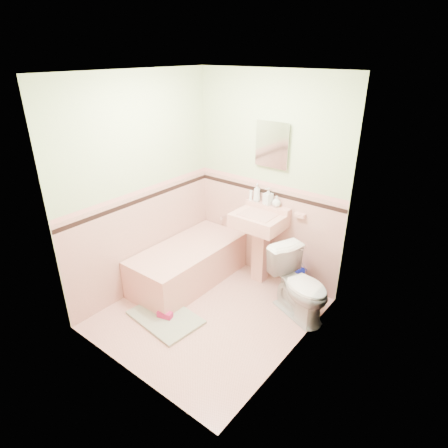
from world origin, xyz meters
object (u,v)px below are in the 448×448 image
Objects in this scene: soap_bottle_left at (257,193)px; toilet at (300,285)px; bathtub at (188,265)px; soap_bottle_mid at (268,196)px; sink at (258,248)px; soap_bottle_right at (276,201)px; bucket at (294,278)px; shoe at (165,314)px; medicine_cabinet at (273,145)px.

soap_bottle_left is 1.23m from toilet.
soap_bottle_mid reaches higher than bathtub.
toilet is at bearing -26.91° from soap_bottle_left.
sink is (0.68, 0.53, 0.24)m from bathtub.
soap_bottle_left reaches higher than soap_bottle_right.
soap_bottle_right reaches higher than bucket.
bathtub reaches higher than shoe.
shoe is (0.32, -0.72, -0.16)m from bathtub.
bathtub is 0.81m from shoe.
sink is at bearing -48.01° from soap_bottle_left.
bucket reaches higher than shoe.
soap_bottle_right is 1.80m from shoe.
shoe is (-0.47, -1.43, -0.99)m from soap_bottle_right.
toilet is at bearing -56.09° from bucket.
sink is at bearing -122.20° from soap_bottle_right.
soap_bottle_right is at bearing -14.82° from medicine_cabinet.
sink is 4.50× the size of soap_bottle_mid.
sink is 5.63× the size of shoe.
bucket is (0.45, -0.03, -0.95)m from soap_bottle_mid.
bathtub is 1.44m from toilet.
bucket is at bearing 18.09° from sink.
sink is 4.13× the size of soap_bottle_left.
sink reaches higher than bathtub.
soap_bottle_left is 1.09× the size of soap_bottle_mid.
medicine_cabinet reaches higher than soap_bottle_right.
sink reaches higher than toilet.
medicine_cabinet is at bearing 78.29° from toilet.
shoe is (-0.36, -1.43, -1.03)m from soap_bottle_mid.
soap_bottle_mid reaches higher than soap_bottle_right.
soap_bottle_left reaches higher than bucket.
medicine_cabinet is 1.59m from toilet.
soap_bottle_mid is at bearing 91.07° from sink.
bucket is at bearing 30.96° from bathtub.
soap_bottle_right is at bearing 41.83° from bathtub.
medicine_cabinet reaches higher than soap_bottle_mid.
toilet reaches higher than shoe.
toilet is 1.50m from shoe.
soap_bottle_right reaches higher than toilet.
bathtub is at bearing -142.07° from sink.
bathtub is at bearing -133.62° from soap_bottle_mid.
soap_bottle_mid is 1.56× the size of soap_bottle_right.
toilet is at bearing -20.46° from sink.
bathtub is 3.09× the size of medicine_cabinet.
shoe is (-0.36, -1.46, -1.64)m from medicine_cabinet.
soap_bottle_mid is (0.16, 0.00, -0.01)m from soap_bottle_left.
sink is 0.65m from soap_bottle_mid.
toilet is (0.61, -0.45, -0.68)m from soap_bottle_right.
soap_bottle_right is 0.98m from bucket.
shoe is at bearing -103.85° from medicine_cabinet.
bucket is at bearing 55.70° from toilet.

